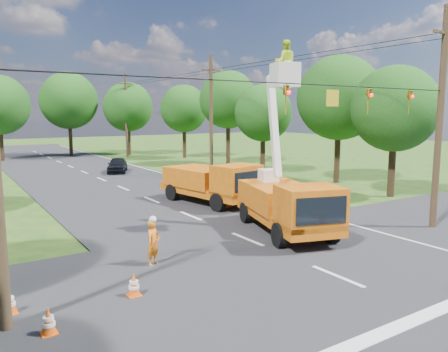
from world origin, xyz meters
TOP-DOWN VIEW (x-y plane):
  - ground at (0.00, 20.00)m, footprint 140.00×140.00m
  - road_main at (0.00, 20.00)m, footprint 12.00×100.00m
  - road_cross at (0.00, 2.00)m, footprint 56.00×10.00m
  - stop_bar at (0.00, -3.20)m, footprint 9.00×0.45m
  - edge_line at (5.60, 20.00)m, footprint 0.12×90.00m
  - bucket_truck at (2.13, 4.98)m, footprint 4.21×6.97m
  - second_truck at (2.64, 12.23)m, footprint 3.53×6.92m
  - ground_worker at (-4.55, 4.32)m, footprint 0.71×0.65m
  - distant_car at (2.58, 28.59)m, footprint 3.09×4.27m
  - traffic_cone_1 at (1.77, 7.54)m, footprint 0.38×0.38m
  - traffic_cone_2 at (2.81, 10.91)m, footprint 0.38×0.38m
  - traffic_cone_3 at (-6.12, 2.17)m, footprint 0.38×0.38m
  - traffic_cone_4 at (-8.67, 1.15)m, footprint 0.38×0.38m
  - traffic_cone_5 at (-9.32, 2.88)m, footprint 0.38×0.38m
  - traffic_cone_6 at (3.59, 16.70)m, footprint 0.38×0.38m
  - pole_right_near at (8.50, 2.00)m, footprint 1.80×0.30m
  - pole_right_mid at (8.50, 22.00)m, footprint 1.80×0.30m
  - pole_right_far at (8.50, 42.00)m, footprint 1.80×0.30m
  - signal_span at (2.23, 1.99)m, footprint 18.00×0.29m
  - tree_right_a at (13.50, 8.00)m, footprint 5.40×5.40m
  - tree_right_b at (15.00, 14.00)m, footprint 6.40×6.40m
  - tree_right_c at (13.20, 21.00)m, footprint 5.00×5.00m
  - tree_right_d at (14.80, 29.00)m, footprint 6.00×6.00m
  - tree_right_e at (13.80, 37.00)m, footprint 5.60×5.60m
  - tree_far_b at (3.00, 47.00)m, footprint 7.00×7.00m
  - tree_far_c at (9.50, 44.00)m, footprint 6.20×6.20m

SIDE VIEW (x-z plane):
  - ground at x=0.00m, z-range 0.00..0.00m
  - road_main at x=0.00m, z-range -0.03..0.03m
  - road_cross at x=0.00m, z-range -0.04..0.04m
  - stop_bar at x=0.00m, z-range -0.01..0.01m
  - edge_line at x=5.60m, z-range -0.01..0.01m
  - traffic_cone_1 at x=1.77m, z-range 0.00..0.71m
  - traffic_cone_2 at x=2.81m, z-range 0.00..0.71m
  - traffic_cone_3 at x=-6.12m, z-range 0.00..0.71m
  - traffic_cone_4 at x=-8.67m, z-range 0.00..0.71m
  - traffic_cone_5 at x=-9.32m, z-range 0.00..0.71m
  - traffic_cone_6 at x=3.59m, z-range 0.00..0.71m
  - distant_car at x=2.58m, z-range 0.00..1.35m
  - ground_worker at x=-4.55m, z-range 0.00..1.63m
  - second_truck at x=2.64m, z-range 0.05..2.53m
  - bucket_truck at x=2.13m, z-range -2.43..6.00m
  - pole_right_near at x=8.50m, z-range 0.11..10.11m
  - pole_right_mid at x=8.50m, z-range 0.11..10.11m
  - pole_right_far at x=8.50m, z-range 0.11..10.11m
  - tree_right_c at x=13.20m, z-range 1.40..9.23m
  - tree_right_a at x=13.50m, z-range 1.42..9.70m
  - tree_right_e at x=13.80m, z-range 1.50..10.12m
  - signal_span at x=2.23m, z-range 5.34..6.41m
  - tree_far_c at x=9.50m, z-range 1.47..10.65m
  - tree_right_b at x=15.00m, z-range 1.61..11.26m
  - tree_right_d at x=14.80m, z-range 1.83..11.53m
  - tree_far_b at x=3.00m, z-range 1.65..11.97m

